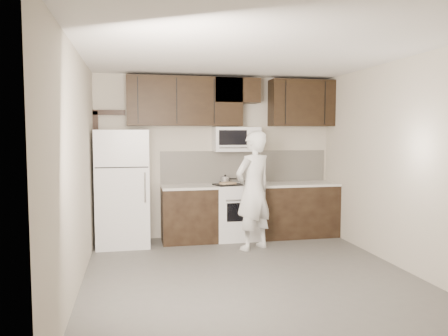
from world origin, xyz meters
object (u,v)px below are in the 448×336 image
object	(u,v)px
refrigerator	(123,188)
person	(253,190)
stove	(238,211)
microwave	(236,139)

from	to	relation	value
refrigerator	person	size ratio (longest dim) A/B	1.01
stove	microwave	world-z (taller)	microwave
microwave	refrigerator	size ratio (longest dim) A/B	0.42
stove	person	xyz separation A→B (m)	(0.08, -0.68, 0.43)
stove	microwave	bearing A→B (deg)	90.10
stove	person	distance (m)	0.81
refrigerator	microwave	bearing A→B (deg)	5.15
refrigerator	person	xyz separation A→B (m)	(1.93, -0.63, -0.01)
microwave	person	xyz separation A→B (m)	(0.08, -0.80, -0.76)
refrigerator	person	distance (m)	2.03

